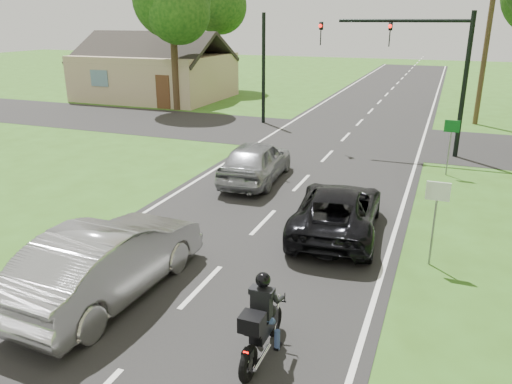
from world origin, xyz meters
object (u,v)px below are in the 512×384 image
Objects in this scene: silver_suv at (256,161)px; utility_pole_far at (488,30)px; motorcycle_rider at (261,326)px; sign_white at (436,203)px; sign_green at (451,134)px; dark_suv at (337,210)px; silver_sedan at (108,260)px; traffic_signal at (420,57)px.

utility_pole_far is (7.84, 14.37, 4.31)m from silver_suv.
sign_white is at bearing 61.84° from motorcycle_rider.
silver_suv is 7.90m from sign_white.
silver_suv is (-3.75, 9.44, 0.12)m from motorcycle_rider.
sign_white is at bearing -91.43° from sign_green.
dark_suv is 1.07× the size of silver_suv.
traffic_signal reaches higher than silver_sedan.
sign_white reaches higher than silver_sedan.
dark_suv is at bearing -102.71° from utility_pole_far.
motorcycle_rider is 16.23m from traffic_signal.
dark_suv is at bearing -124.61° from silver_sedan.
traffic_signal is 11.39m from sign_white.
sign_green is at bearing -116.37° from silver_sedan.
utility_pole_far reaches higher than traffic_signal.
traffic_signal is at bearing -131.50° from silver_suv.
sign_green is (6.57, 11.98, 0.76)m from silver_sedan.
dark_suv is at bearing 89.77° from motorcycle_rider.
motorcycle_rider is at bearing -99.74° from utility_pole_far.
dark_suv is (0.04, 5.89, 0.02)m from motorcycle_rider.
sign_white is (1.36, -11.02, -2.54)m from traffic_signal.
sign_white and sign_green have the same top height.
silver_suv is 16.93m from utility_pole_far.
motorcycle_rider is 0.38× the size of silver_sedan.
utility_pole_far reaches higher than silver_suv.
motorcycle_rider is 24.56m from utility_pole_far.
sign_white is 1.00× the size of sign_green.
dark_suv is 2.92m from sign_white.
silver_suv is at bearing -87.84° from silver_sedan.
motorcycle_rider is 5.53m from sign_white.
motorcycle_rider is at bearing -102.28° from sign_green.
utility_pole_far is at bearing -106.52° from silver_sedan.
traffic_signal reaches higher than dark_suv.
motorcycle_rider is at bearing -118.34° from sign_white.
dark_suv is 2.24× the size of sign_green.
motorcycle_rider reaches higher than dark_suv.
silver_sedan is at bearing -108.88° from utility_pole_far.
sign_green is at bearing -117.06° from dark_suv.
traffic_signal is (1.18, 9.92, 3.46)m from dark_suv.
utility_pole_far reaches higher than sign_green.
motorcycle_rider is 10.16m from silver_suv.
traffic_signal is (1.22, 15.81, 3.48)m from motorcycle_rider.
silver_sedan reaches higher than dark_suv.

